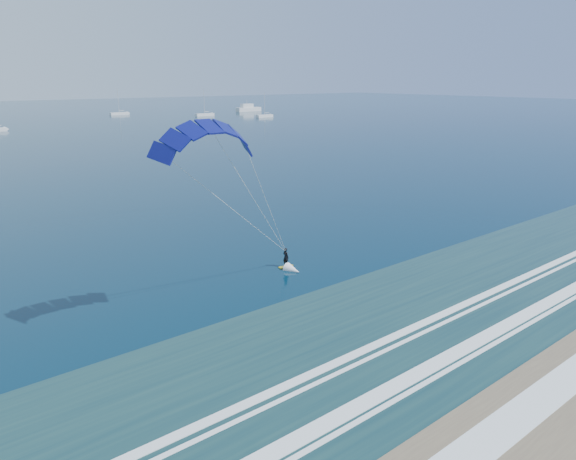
{
  "coord_description": "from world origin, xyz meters",
  "views": [
    {
      "loc": [
        -26.69,
        -11.1,
        17.38
      ],
      "look_at": [
        0.07,
        22.56,
        4.61
      ],
      "focal_mm": 32.0,
      "sensor_mm": 36.0,
      "label": 1
    }
  ],
  "objects_px": {
    "kitesurfer_rig": "(254,200)",
    "motor_yacht": "(248,108)",
    "sailboat_6": "(265,116)",
    "sailboat_4": "(119,113)",
    "sailboat_5": "(205,115)"
  },
  "relations": [
    {
      "from": "sailboat_5",
      "to": "motor_yacht",
      "type": "bearing_deg",
      "value": 24.55
    },
    {
      "from": "kitesurfer_rig",
      "to": "sailboat_6",
      "type": "xyz_separation_m",
      "value": [
        118.83,
        162.45,
        -7.47
      ]
    },
    {
      "from": "motor_yacht",
      "to": "sailboat_5",
      "type": "bearing_deg",
      "value": -155.45
    },
    {
      "from": "sailboat_5",
      "to": "sailboat_4",
      "type": "bearing_deg",
      "value": 131.73
    },
    {
      "from": "sailboat_5",
      "to": "sailboat_6",
      "type": "relative_size",
      "value": 1.13
    },
    {
      "from": "motor_yacht",
      "to": "sailboat_5",
      "type": "distance_m",
      "value": 39.84
    },
    {
      "from": "kitesurfer_rig",
      "to": "motor_yacht",
      "type": "distance_m",
      "value": 246.1
    },
    {
      "from": "sailboat_4",
      "to": "sailboat_6",
      "type": "xyz_separation_m",
      "value": [
        46.21,
        -57.27,
        -0.01
      ]
    },
    {
      "from": "kitesurfer_rig",
      "to": "sailboat_6",
      "type": "height_order",
      "value": "kitesurfer_rig"
    },
    {
      "from": "sailboat_6",
      "to": "motor_yacht",
      "type": "bearing_deg",
      "value": 65.3
    },
    {
      "from": "sailboat_6",
      "to": "sailboat_4",
      "type": "bearing_deg",
      "value": 128.9
    },
    {
      "from": "motor_yacht",
      "to": "kitesurfer_rig",
      "type": "bearing_deg",
      "value": -124.08
    },
    {
      "from": "kitesurfer_rig",
      "to": "sailboat_4",
      "type": "bearing_deg",
      "value": 71.71
    },
    {
      "from": "sailboat_4",
      "to": "sailboat_6",
      "type": "relative_size",
      "value": 1.11
    },
    {
      "from": "kitesurfer_rig",
      "to": "motor_yacht",
      "type": "bearing_deg",
      "value": 55.92
    }
  ]
}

